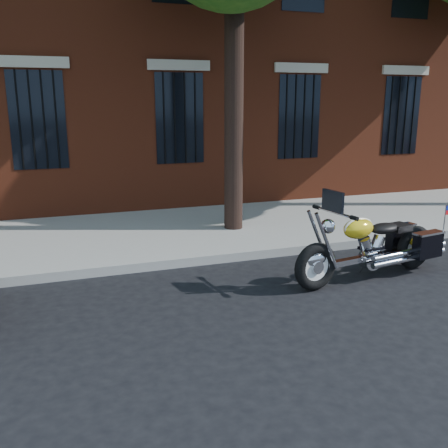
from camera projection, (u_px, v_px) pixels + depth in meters
name	position (u px, v px, depth m)	size (l,w,h in m)	color
ground	(271.00, 289.00, 7.11)	(120.00, 120.00, 0.00)	black
curb	(237.00, 256.00, 8.35)	(40.00, 0.16, 0.15)	gray
sidewalk	(204.00, 229.00, 10.08)	(40.00, 3.60, 0.15)	gray
motorcycle	(376.00, 247.00, 7.45)	(2.81, 1.05, 1.40)	black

